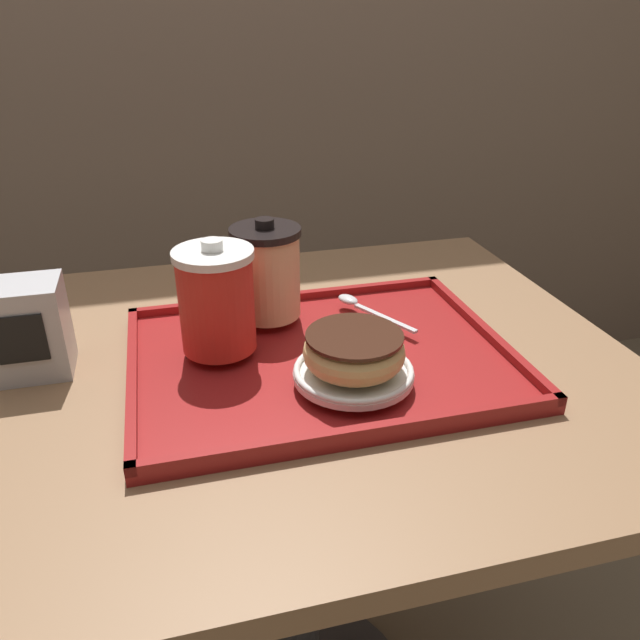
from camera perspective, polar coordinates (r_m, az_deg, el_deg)
cafe_table at (r=0.94m, az=-2.53°, el=-12.78°), size 0.92×0.77×0.76m
serving_tray at (r=0.82m, az=0.00°, el=-3.52°), size 0.49×0.37×0.02m
coffee_cup_front at (r=0.80m, az=-9.45°, el=1.87°), size 0.10×0.10×0.15m
coffee_cup_rear at (r=0.88m, az=-4.91°, el=4.45°), size 0.10×0.10×0.14m
plate_with_chocolate_donut at (r=0.75m, az=3.08°, el=-4.76°), size 0.15×0.15×0.01m
donut_chocolate_glazed at (r=0.74m, az=3.13°, el=-2.82°), size 0.12×0.12×0.04m
spoon at (r=0.92m, az=3.55°, el=1.40°), size 0.08×0.14×0.01m
napkin_dispenser at (r=0.86m, az=-25.23°, el=-0.75°), size 0.10×0.08×0.12m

